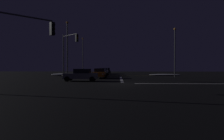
{
  "coord_description": "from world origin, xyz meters",
  "views": [
    {
      "loc": [
        -0.55,
        -21.91,
        1.79
      ],
      "look_at": [
        -1.49,
        12.05,
        1.3
      ],
      "focal_mm": 32.4,
      "sensor_mm": 36.0,
      "label": 1
    }
  ],
  "objects_px": {
    "sedan_orange": "(100,73)",
    "sedan_silver": "(104,71)",
    "sedan_black": "(107,71)",
    "streetlamp_left_near": "(67,45)",
    "sedan_gray_crossing": "(81,75)",
    "traffic_signal_sw": "(21,36)",
    "sedan_white": "(104,72)",
    "sedan_green": "(101,72)",
    "streetlamp_left_far": "(83,53)",
    "traffic_signal_nw": "(69,48)",
    "streetlamp_right_near": "(175,49)"
  },
  "relations": [
    {
      "from": "sedan_black",
      "to": "traffic_signal_nw",
      "type": "bearing_deg",
      "value": -99.02
    },
    {
      "from": "sedan_silver",
      "to": "sedan_black",
      "type": "relative_size",
      "value": 1.0
    },
    {
      "from": "streetlamp_left_near",
      "to": "sedan_gray_crossing",
      "type": "bearing_deg",
      "value": -67.32
    },
    {
      "from": "sedan_green",
      "to": "sedan_gray_crossing",
      "type": "xyz_separation_m",
      "value": [
        -1.64,
        -11.98,
        0.0
      ]
    },
    {
      "from": "streetlamp_left_near",
      "to": "streetlamp_right_near",
      "type": "bearing_deg",
      "value": 0.0
    },
    {
      "from": "sedan_white",
      "to": "streetlamp_right_near",
      "type": "height_order",
      "value": "streetlamp_right_near"
    },
    {
      "from": "streetlamp_left_near",
      "to": "streetlamp_left_far",
      "type": "height_order",
      "value": "streetlamp_left_near"
    },
    {
      "from": "sedan_orange",
      "to": "sedan_gray_crossing",
      "type": "distance_m",
      "value": 6.95
    },
    {
      "from": "sedan_green",
      "to": "traffic_signal_nw",
      "type": "height_order",
      "value": "traffic_signal_nw"
    },
    {
      "from": "sedan_green",
      "to": "streetlamp_left_far",
      "type": "bearing_deg",
      "value": 112.55
    },
    {
      "from": "sedan_orange",
      "to": "sedan_white",
      "type": "height_order",
      "value": "same"
    },
    {
      "from": "sedan_gray_crossing",
      "to": "streetlamp_right_near",
      "type": "bearing_deg",
      "value": 35.27
    },
    {
      "from": "traffic_signal_nw",
      "to": "sedan_white",
      "type": "bearing_deg",
      "value": 73.51
    },
    {
      "from": "sedan_orange",
      "to": "sedan_gray_crossing",
      "type": "bearing_deg",
      "value": -104.79
    },
    {
      "from": "sedan_orange",
      "to": "streetlamp_left_near",
      "type": "distance_m",
      "value": 8.68
    },
    {
      "from": "sedan_green",
      "to": "sedan_silver",
      "type": "distance_m",
      "value": 12.21
    },
    {
      "from": "sedan_green",
      "to": "sedan_white",
      "type": "bearing_deg",
      "value": 90.28
    },
    {
      "from": "sedan_gray_crossing",
      "to": "sedan_silver",
      "type": "bearing_deg",
      "value": 87.09
    },
    {
      "from": "traffic_signal_nw",
      "to": "streetlamp_left_far",
      "type": "xyz_separation_m",
      "value": [
        -1.76,
        22.26,
        0.75
      ]
    },
    {
      "from": "sedan_black",
      "to": "streetlamp_left_near",
      "type": "bearing_deg",
      "value": -106.37
    },
    {
      "from": "sedan_white",
      "to": "streetlamp_left_near",
      "type": "height_order",
      "value": "streetlamp_left_near"
    },
    {
      "from": "sedan_black",
      "to": "streetlamp_left_near",
      "type": "xyz_separation_m",
      "value": [
        -5.99,
        -20.38,
        4.89
      ]
    },
    {
      "from": "streetlamp_left_far",
      "to": "sedan_white",
      "type": "bearing_deg",
      "value": -53.46
    },
    {
      "from": "sedan_orange",
      "to": "traffic_signal_sw",
      "type": "relative_size",
      "value": 0.75
    },
    {
      "from": "sedan_silver",
      "to": "sedan_orange",
      "type": "bearing_deg",
      "value": -88.22
    },
    {
      "from": "sedan_green",
      "to": "sedan_white",
      "type": "relative_size",
      "value": 1.0
    },
    {
      "from": "streetlamp_right_near",
      "to": "streetlamp_left_near",
      "type": "xyz_separation_m",
      "value": [
        -19.1,
        0.0,
        0.66
      ]
    },
    {
      "from": "sedan_gray_crossing",
      "to": "traffic_signal_sw",
      "type": "relative_size",
      "value": 0.75
    },
    {
      "from": "sedan_orange",
      "to": "sedan_black",
      "type": "xyz_separation_m",
      "value": [
        -0.14,
        24.09,
        0.0
      ]
    },
    {
      "from": "sedan_orange",
      "to": "traffic_signal_nw",
      "type": "relative_size",
      "value": 0.64
    },
    {
      "from": "traffic_signal_nw",
      "to": "streetlamp_left_far",
      "type": "relative_size",
      "value": 0.72
    },
    {
      "from": "sedan_orange",
      "to": "sedan_gray_crossing",
      "type": "relative_size",
      "value": 1.0
    },
    {
      "from": "sedan_orange",
      "to": "streetlamp_left_far",
      "type": "relative_size",
      "value": 0.46
    },
    {
      "from": "sedan_orange",
      "to": "sedan_silver",
      "type": "xyz_separation_m",
      "value": [
        -0.54,
        17.47,
        0.0
      ]
    },
    {
      "from": "traffic_signal_sw",
      "to": "sedan_white",
      "type": "bearing_deg",
      "value": 82.45
    },
    {
      "from": "traffic_signal_sw",
      "to": "streetlamp_left_far",
      "type": "height_order",
      "value": "streetlamp_left_far"
    },
    {
      "from": "traffic_signal_sw",
      "to": "streetlamp_left_near",
      "type": "bearing_deg",
      "value": 95.45
    },
    {
      "from": "sedan_silver",
      "to": "traffic_signal_nw",
      "type": "relative_size",
      "value": 0.64
    },
    {
      "from": "streetlamp_left_far",
      "to": "sedan_silver",
      "type": "bearing_deg",
      "value": -21.84
    },
    {
      "from": "sedan_orange",
      "to": "traffic_signal_sw",
      "type": "height_order",
      "value": "traffic_signal_sw"
    },
    {
      "from": "traffic_signal_nw",
      "to": "streetlamp_left_far",
      "type": "height_order",
      "value": "streetlamp_left_far"
    },
    {
      "from": "sedan_orange",
      "to": "sedan_green",
      "type": "xyz_separation_m",
      "value": [
        -0.13,
        5.27,
        0.0
      ]
    },
    {
      "from": "sedan_white",
      "to": "sedan_black",
      "type": "distance_m",
      "value": 12.43
    },
    {
      "from": "sedan_white",
      "to": "streetlamp_right_near",
      "type": "bearing_deg",
      "value": -31.18
    },
    {
      "from": "sedan_white",
      "to": "streetlamp_left_near",
      "type": "distance_m",
      "value": 11.08
    },
    {
      "from": "streetlamp_left_far",
      "to": "sedan_gray_crossing",
      "type": "bearing_deg",
      "value": -80.64
    },
    {
      "from": "sedan_white",
      "to": "streetlamp_left_near",
      "type": "xyz_separation_m",
      "value": [
        -5.97,
        -7.95,
        4.89
      ]
    },
    {
      "from": "sedan_black",
      "to": "streetlamp_left_far",
      "type": "bearing_deg",
      "value": -143.81
    },
    {
      "from": "sedan_gray_crossing",
      "to": "streetlamp_left_far",
      "type": "relative_size",
      "value": 0.46
    },
    {
      "from": "sedan_orange",
      "to": "sedan_white",
      "type": "distance_m",
      "value": 11.66
    }
  ]
}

